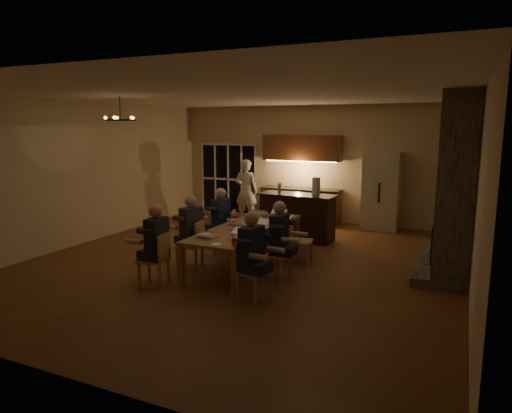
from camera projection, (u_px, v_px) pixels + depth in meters
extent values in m
plane|color=brown|center=(244.00, 263.00, 8.91)|extent=(9.00, 9.00, 0.00)
cube|color=beige|center=(315.00, 164.00, 12.68)|extent=(8.00, 0.04, 3.20)
cube|color=beige|center=(84.00, 173.00, 10.28)|extent=(0.04, 9.00, 3.20)
cube|color=beige|center=(478.00, 194.00, 6.98)|extent=(0.04, 9.00, 3.20)
cube|color=white|center=(243.00, 94.00, 8.35)|extent=(8.00, 9.00, 0.04)
cube|color=black|center=(229.00, 179.00, 13.84)|extent=(1.86, 0.08, 2.10)
cube|color=#74675B|center=(457.00, 184.00, 8.18)|extent=(0.58, 2.50, 3.20)
cube|color=beige|center=(381.00, 191.00, 11.67)|extent=(0.90, 0.68, 2.00)
cube|color=tan|center=(247.00, 246.00, 8.69)|extent=(1.10, 3.08, 0.75)
cube|color=black|center=(297.00, 217.00, 10.67)|extent=(1.82, 0.79, 1.08)
imported|color=silver|center=(246.00, 191.00, 12.54)|extent=(0.66, 0.45, 1.75)
torus|color=black|center=(120.00, 120.00, 8.77)|extent=(0.58, 0.58, 0.03)
cylinder|color=white|center=(230.00, 229.00, 8.21)|extent=(0.08, 0.08, 0.10)
cylinder|color=white|center=(261.00, 219.00, 9.08)|extent=(0.07, 0.07, 0.10)
cylinder|color=white|center=(251.00, 215.00, 9.51)|extent=(0.08, 0.08, 0.10)
cylinder|color=red|center=(234.00, 242.00, 7.28)|extent=(0.09, 0.09, 0.12)
cylinder|color=red|center=(235.00, 218.00, 9.15)|extent=(0.10, 0.10, 0.12)
cylinder|color=#B2B2B7|center=(233.00, 233.00, 7.89)|extent=(0.06, 0.06, 0.12)
cylinder|color=#3F0F0C|center=(270.00, 211.00, 9.94)|extent=(0.06, 0.06, 0.12)
cylinder|color=white|center=(253.00, 235.00, 7.98)|extent=(0.25, 0.25, 0.02)
cylinder|color=white|center=(205.00, 235.00, 7.93)|extent=(0.25, 0.25, 0.02)
cylinder|color=white|center=(280.00, 220.00, 9.18)|extent=(0.26, 0.26, 0.02)
cube|color=white|center=(216.00, 245.00, 7.32)|extent=(0.20, 0.24, 0.01)
cylinder|color=#99999E|center=(280.00, 188.00, 10.72)|extent=(0.07, 0.07, 0.24)
cube|color=silver|center=(316.00, 186.00, 10.35)|extent=(0.17, 0.17, 0.41)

